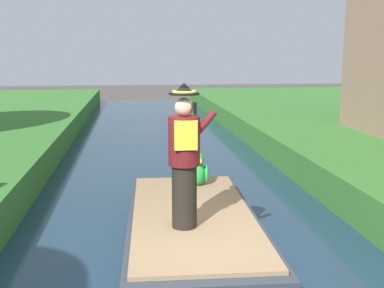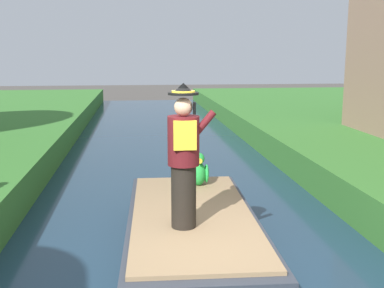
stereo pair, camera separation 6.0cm
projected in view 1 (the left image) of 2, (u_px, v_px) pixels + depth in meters
name	position (u px, v px, depth m)	size (l,w,h in m)	color
boat	(192.00, 233.00, 6.77)	(1.95, 4.26, 0.61)	#333842
person_pirate	(185.00, 157.00, 5.98)	(0.61, 0.42, 1.85)	black
parrot_plush	(198.00, 171.00, 8.05)	(0.36, 0.35, 0.57)	green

